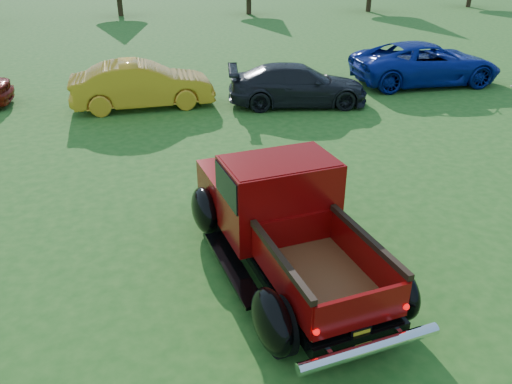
# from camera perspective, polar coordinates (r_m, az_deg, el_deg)

# --- Properties ---
(ground) EXTENTS (120.00, 120.00, 0.00)m
(ground) POSITION_cam_1_polar(r_m,az_deg,el_deg) (8.73, 0.20, -6.18)
(ground) COLOR #205418
(ground) RESTS_ON ground
(pickup_truck) EXTENTS (2.86, 5.03, 1.79)m
(pickup_truck) POSITION_cam_1_polar(r_m,az_deg,el_deg) (7.98, 2.57, -2.52)
(pickup_truck) COLOR black
(pickup_truck) RESTS_ON ground
(show_car_yellow) EXTENTS (4.44, 1.74, 1.44)m
(show_car_yellow) POSITION_cam_1_polar(r_m,az_deg,el_deg) (16.35, -12.85, 11.86)
(show_car_yellow) COLOR orange
(show_car_yellow) RESTS_ON ground
(show_car_grey) EXTENTS (4.64, 2.42, 1.28)m
(show_car_grey) POSITION_cam_1_polar(r_m,az_deg,el_deg) (16.30, 4.79, 12.10)
(show_car_grey) COLOR black
(show_car_grey) RESTS_ON ground
(show_car_blue) EXTENTS (5.41, 2.56, 1.49)m
(show_car_blue) POSITION_cam_1_polar(r_m,az_deg,el_deg) (19.79, 18.82, 13.76)
(show_car_blue) COLOR navy
(show_car_blue) RESTS_ON ground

